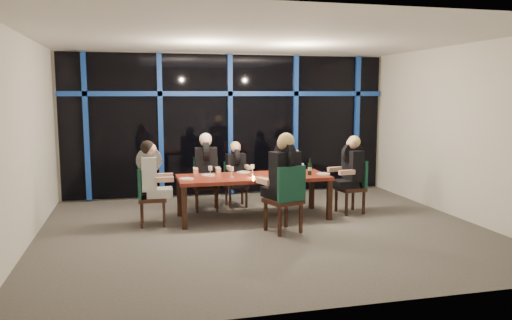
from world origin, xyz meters
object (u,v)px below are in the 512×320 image
object	(u,v)px
diner_near_mid	(284,168)
water_pitcher	(294,169)
chair_near_mid	(287,196)
diner_far_mid	(236,164)
chair_far_left	(206,181)
chair_far_right	(288,178)
dining_table	(253,180)
diner_far_right	(289,161)
chair_far_mid	(235,181)
wine_bottle	(310,168)
diner_end_left	(152,170)
chair_end_left	(147,193)
chair_end_right	(354,184)
diner_far_left	(206,161)
diner_end_right	(351,163)

from	to	relation	value
diner_near_mid	water_pitcher	distance (m)	0.93
chair_near_mid	diner_far_mid	xyz separation A→B (m)	(-0.39, 2.00, 0.22)
chair_far_left	diner_far_mid	xyz separation A→B (m)	(0.59, 0.09, 0.27)
chair_far_right	diner_near_mid	distance (m)	2.19
dining_table	chair_far_right	distance (m)	1.42
chair_far_right	diner_far_right	xyz separation A→B (m)	(-0.01, -0.07, 0.35)
chair_far_mid	wine_bottle	bearing A→B (deg)	-49.11
diner_far_right	diner_end_left	xyz separation A→B (m)	(-2.68, -1.02, 0.07)
diner_far_mid	wine_bottle	size ratio (longest dim) A/B	2.83
dining_table	chair_far_left	size ratio (longest dim) A/B	2.65
chair_end_left	chair_near_mid	distance (m)	2.31
diner_near_mid	water_pitcher	size ratio (longest dim) A/B	4.73
chair_end_right	diner_end_left	xyz separation A→B (m)	(-3.61, -0.01, 0.38)
wine_bottle	diner_far_left	bearing A→B (deg)	151.76
chair_end_right	diner_far_right	bearing A→B (deg)	-144.85
chair_far_mid	chair_far_right	size ratio (longest dim) A/B	0.97
chair_far_right	wine_bottle	bearing A→B (deg)	-84.19
chair_end_right	diner_near_mid	size ratio (longest dim) A/B	0.93
chair_far_left	diner_far_right	size ratio (longest dim) A/B	1.14
chair_far_mid	diner_end_left	world-z (taller)	diner_end_left
diner_far_right	chair_far_left	bearing A→B (deg)	-171.70
chair_near_mid	wine_bottle	size ratio (longest dim) A/B	3.62
chair_end_right	diner_end_right	world-z (taller)	diner_end_right
chair_end_left	wine_bottle	xyz separation A→B (m)	(2.79, -0.09, 0.33)
diner_far_right	diner_end_right	xyz separation A→B (m)	(0.85, -1.02, 0.07)
chair_end_left	diner_near_mid	bearing A→B (deg)	-111.52
dining_table	chair_far_right	size ratio (longest dim) A/B	2.94
chair_end_right	diner_far_mid	size ratio (longest dim) A/B	1.15
chair_far_left	chair_end_left	size ratio (longest dim) A/B	1.02
chair_end_left	wine_bottle	bearing A→B (deg)	-89.34
chair_far_left	chair_far_mid	world-z (taller)	chair_far_left
chair_end_left	chair_near_mid	size ratio (longest dim) A/B	0.90
diner_near_mid	chair_far_left	bearing A→B (deg)	-79.93
diner_far_left	wine_bottle	bearing A→B (deg)	-23.58
chair_end_left	water_pitcher	bearing A→B (deg)	-90.16
chair_far_mid	chair_far_left	bearing A→B (deg)	-166.75
diner_near_mid	chair_end_left	bearing A→B (deg)	-41.57
dining_table	diner_end_left	xyz separation A→B (m)	(-1.73, -0.06, 0.23)
chair_end_right	water_pitcher	size ratio (longest dim) A/B	4.38
diner_far_left	wine_bottle	xyz separation A→B (m)	(1.69, -0.91, -0.07)
chair_far_left	chair_end_left	world-z (taller)	chair_far_left
chair_end_left	diner_end_right	world-z (taller)	diner_end_right
chair_near_mid	diner_near_mid	bearing A→B (deg)	-90.00
diner_far_mid	diner_near_mid	distance (m)	1.96
chair_far_left	diner_far_left	distance (m)	0.40
diner_far_mid	diner_end_left	xyz separation A→B (m)	(-1.61, -1.00, 0.10)
diner_end_right	water_pitcher	distance (m)	1.11
diner_far_left	diner_end_right	world-z (taller)	diner_far_left
dining_table	chair_far_right	xyz separation A→B (m)	(0.96, 1.04, -0.19)
chair_far_mid	water_pitcher	size ratio (longest dim) A/B	3.89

